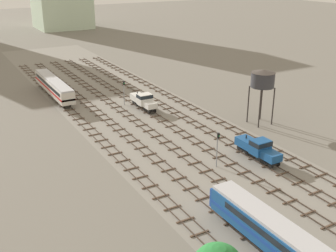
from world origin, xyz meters
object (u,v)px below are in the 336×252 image
(shunter_loco_centre_right_near, at_px, (258,148))
(signal_post_near, at_px, (124,89))
(diesel_railcar_left_nearest, at_px, (282,240))
(shunter_loco_centre_mid, at_px, (144,100))
(water_tower, at_px, (263,79))
(passenger_coach_far_left_midfar, at_px, (54,85))
(signal_post_nearest, at_px, (217,145))

(shunter_loco_centre_right_near, xyz_separation_m, signal_post_near, (-6.78, 34.45, 1.34))
(diesel_railcar_left_nearest, distance_m, shunter_loco_centre_right_near, 23.43)
(shunter_loco_centre_right_near, relative_size, shunter_loco_centre_mid, 1.00)
(signal_post_near, bearing_deg, diesel_railcar_left_nearest, -97.21)
(shunter_loco_centre_mid, height_order, water_tower, water_tower)
(passenger_coach_far_left_midfar, height_order, signal_post_near, signal_post_near)
(passenger_coach_far_left_midfar, relative_size, signal_post_near, 4.18)
(signal_post_nearest, bearing_deg, shunter_loco_centre_right_near, -9.90)
(shunter_loco_centre_right_near, xyz_separation_m, passenger_coach_far_left_midfar, (-18.07, 47.39, 0.60))
(shunter_loco_centre_right_near, xyz_separation_m, water_tower, (10.71, 11.92, 6.49))
(shunter_loco_centre_mid, distance_m, signal_post_near, 5.38)
(passenger_coach_far_left_midfar, height_order, signal_post_nearest, signal_post_nearest)
(diesel_railcar_left_nearest, relative_size, shunter_loco_centre_right_near, 2.42)
(shunter_loco_centre_mid, xyz_separation_m, signal_post_nearest, (-2.26, -28.57, 1.45))
(passenger_coach_far_left_midfar, bearing_deg, diesel_railcar_left_nearest, -86.11)
(diesel_railcar_left_nearest, bearing_deg, signal_post_nearest, 71.53)
(water_tower, bearing_deg, shunter_loco_centre_mid, 130.51)
(shunter_loco_centre_mid, relative_size, water_tower, 0.83)
(shunter_loco_centre_mid, bearing_deg, diesel_railcar_left_nearest, -100.48)
(signal_post_nearest, bearing_deg, shunter_loco_centre_mid, 85.48)
(shunter_loco_centre_right_near, distance_m, passenger_coach_far_left_midfar, 50.73)
(diesel_railcar_left_nearest, xyz_separation_m, water_tower, (24.26, 31.02, 5.90))
(signal_post_nearest, xyz_separation_m, signal_post_near, (0.00, 33.26, -0.11))
(shunter_loco_centre_right_near, bearing_deg, shunter_loco_centre_mid, 98.63)
(shunter_loco_centre_right_near, bearing_deg, signal_post_near, 101.13)
(water_tower, distance_m, signal_post_nearest, 21.13)
(signal_post_near, bearing_deg, shunter_loco_centre_mid, -64.31)
(shunter_loco_centre_mid, xyz_separation_m, signal_post_near, (-2.26, 4.70, 1.34))
(shunter_loco_centre_right_near, distance_m, signal_post_nearest, 7.03)
(passenger_coach_far_left_midfar, bearing_deg, signal_post_nearest, -76.27)
(diesel_railcar_left_nearest, distance_m, signal_post_near, 53.98)
(signal_post_nearest, height_order, signal_post_near, signal_post_nearest)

